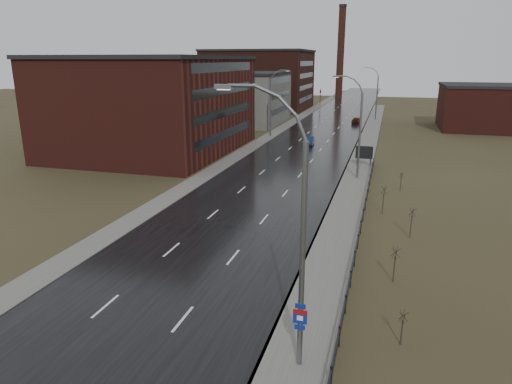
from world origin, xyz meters
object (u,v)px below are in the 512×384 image
Objects in this scene: car_near at (309,141)px; car_far at (356,120)px; streetlight_main at (295,237)px; billboard at (364,153)px.

car_near reaches higher than car_far.
streetlight_main reaches higher than car_far.
billboard is 0.65× the size of car_near.
billboard is 0.69× the size of car_far.
billboard is (0.63, 40.53, -4.30)m from streetlight_main.
streetlight_main reaches higher than billboard.
car_near is 28.65m from car_far.
billboard reaches higher than car_far.
car_far is at bearing 95.50° from billboard.
car_near is at bearing 85.80° from car_far.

